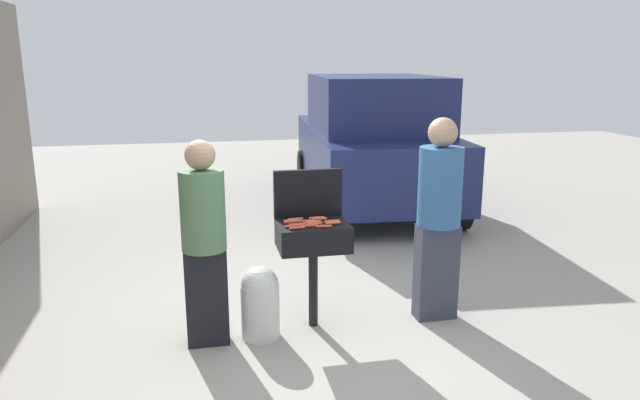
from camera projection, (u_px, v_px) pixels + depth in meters
name	position (u px, v px, depth m)	size (l,w,h in m)	color
ground_plane	(291.00, 330.00, 5.04)	(24.00, 24.00, 0.00)	#9E998E
bbq_grill	(313.00, 240.00, 4.96)	(0.60, 0.44, 0.92)	black
grill_lid_open	(308.00, 193.00, 5.09)	(0.60, 0.05, 0.42)	black
hot_dog_0	(316.00, 218.00, 5.05)	(0.03, 0.03, 0.13)	#B74C33
hot_dog_1	(297.00, 228.00, 4.75)	(0.03, 0.03, 0.13)	#AD4228
hot_dog_2	(314.00, 222.00, 4.93)	(0.03, 0.03, 0.13)	#C6593D
hot_dog_3	(295.00, 219.00, 5.00)	(0.03, 0.03, 0.13)	#C6593D
hot_dog_4	(291.00, 222.00, 4.92)	(0.03, 0.03, 0.13)	#AD4228
hot_dog_5	(309.00, 226.00, 4.81)	(0.03, 0.03, 0.13)	#AD4228
hot_dog_6	(314.00, 224.00, 4.86)	(0.03, 0.03, 0.13)	#AD4228
hot_dog_7	(333.00, 223.00, 4.89)	(0.03, 0.03, 0.13)	#C6593D
hot_dog_8	(319.00, 219.00, 5.02)	(0.03, 0.03, 0.13)	#C6593D
hot_dog_9	(332.00, 221.00, 4.94)	(0.03, 0.03, 0.13)	#C6593D
hot_dog_10	(297.00, 225.00, 4.84)	(0.03, 0.03, 0.13)	#AD4228
hot_dog_11	(323.00, 226.00, 4.79)	(0.03, 0.03, 0.13)	#AD4228
hot_dog_12	(311.00, 223.00, 4.89)	(0.03, 0.03, 0.13)	#B74C33
hot_dog_13	(292.00, 221.00, 4.95)	(0.03, 0.03, 0.13)	#B74C33
hot_dog_14	(306.00, 221.00, 4.95)	(0.03, 0.03, 0.13)	#AD4228
hot_dog_15	(293.00, 226.00, 4.80)	(0.03, 0.03, 0.13)	#AD4228
propane_tank	(260.00, 301.00, 4.85)	(0.32, 0.32, 0.62)	silver
person_left	(204.00, 237.00, 4.61)	(0.35, 0.35, 1.68)	black
person_right	(439.00, 212.00, 5.08)	(0.38, 0.38, 1.80)	#333847
parked_minivan	(372.00, 141.00, 9.11)	(2.33, 4.55, 2.02)	navy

